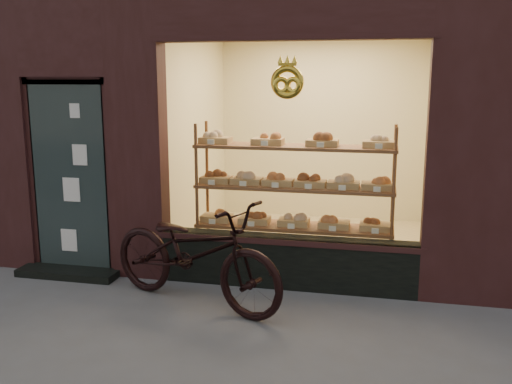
# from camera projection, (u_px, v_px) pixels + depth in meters

# --- Properties ---
(ground) EXTENTS (90.00, 90.00, 0.00)m
(ground) POSITION_uv_depth(u_px,v_px,m) (177.00, 383.00, 4.17)
(ground) COLOR #555555
(display_shelf) EXTENTS (2.20, 0.45, 1.70)m
(display_shelf) POSITION_uv_depth(u_px,v_px,m) (294.00, 199.00, 6.34)
(display_shelf) COLOR brown
(display_shelf) RESTS_ON ground
(bicycle) EXTENTS (2.13, 1.36, 1.06)m
(bicycle) POSITION_uv_depth(u_px,v_px,m) (195.00, 253.00, 5.53)
(bicycle) COLOR black
(bicycle) RESTS_ON ground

